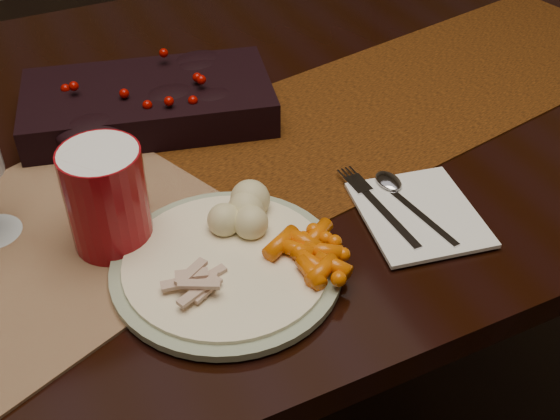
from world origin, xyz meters
name	(u,v)px	position (x,y,z in m)	size (l,w,h in m)	color
floor	(218,419)	(0.00, 0.00, 0.00)	(5.00, 5.00, 0.00)	black
dining_table	(206,301)	(0.00, 0.00, 0.38)	(1.80, 1.00, 0.75)	black
table_runner	(253,162)	(0.05, -0.12, 0.75)	(1.54, 0.32, 0.00)	#532505
centerpiece	(148,97)	(-0.04, 0.05, 0.79)	(0.36, 0.19, 0.07)	black
placemat_main	(10,265)	(-0.29, -0.19, 0.75)	(0.45, 0.33, 0.00)	#9C7256
placemat_second	(30,256)	(-0.27, -0.18, 0.75)	(0.47, 0.34, 0.00)	brown
dinner_plate	(227,265)	(-0.06, -0.30, 0.76)	(0.27, 0.27, 0.01)	#FFF0CA
baby_carrots	(298,259)	(0.00, -0.35, 0.78)	(0.10, 0.09, 0.02)	#D75A04
mashed_potatoes	(241,207)	(-0.02, -0.25, 0.79)	(0.08, 0.07, 0.04)	#D3C26F
turkey_shreds	(203,283)	(-0.10, -0.33, 0.78)	(0.07, 0.06, 0.02)	tan
napkin	(419,214)	(0.19, -0.32, 0.76)	(0.14, 0.16, 0.01)	white
fork	(382,209)	(0.15, -0.30, 0.76)	(0.02, 0.15, 0.00)	white
spoon	(412,206)	(0.19, -0.31, 0.76)	(0.03, 0.15, 0.00)	silver
red_cup	(107,198)	(-0.17, -0.20, 0.82)	(0.09, 0.09, 0.13)	maroon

